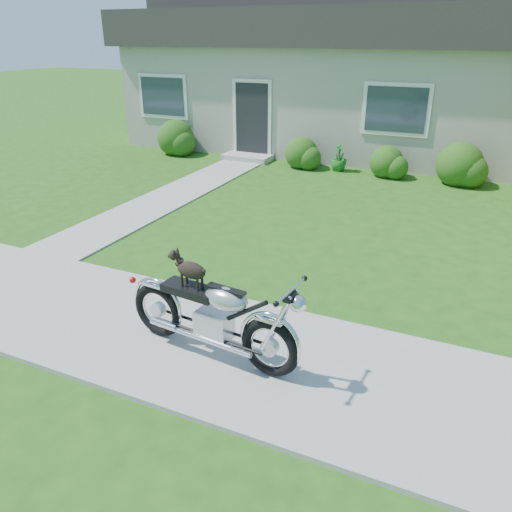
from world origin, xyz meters
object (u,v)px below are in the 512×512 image
at_px(potted_plant_left, 180,142).
at_px(potted_plant_right, 339,157).
at_px(house, 335,75).
at_px(motorcycle_with_dog, 213,315).

bearing_deg(potted_plant_left, potted_plant_right, 0.00).
height_order(house, motorcycle_with_dog, house).
xyz_separation_m(house, potted_plant_left, (-3.72, -3.44, -1.81)).
height_order(house, potted_plant_left, house).
xyz_separation_m(potted_plant_right, motorcycle_with_dog, (1.09, -8.76, 0.18)).
distance_m(house, potted_plant_left, 5.39).
bearing_deg(potted_plant_left, motorcycle_with_dog, -55.37).
relative_size(house, motorcycle_with_dog, 5.67).
bearing_deg(house, potted_plant_left, -137.21).
distance_m(potted_plant_left, potted_plant_right, 4.96).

